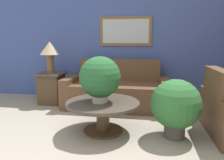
# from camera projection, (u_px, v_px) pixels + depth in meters

# --- Properties ---
(wall_back) EXTENTS (7.47, 0.09, 2.60)m
(wall_back) POSITION_uv_depth(u_px,v_px,m) (114.00, 39.00, 4.64)
(wall_back) COLOR #42569E
(wall_back) RESTS_ON ground_plane
(couch_main) EXTENTS (1.98, 0.90, 0.89)m
(couch_main) POSITION_uv_depth(u_px,v_px,m) (117.00, 92.00, 4.20)
(couch_main) COLOR brown
(couch_main) RESTS_ON ground_plane
(coffee_table) EXTENTS (1.01, 1.01, 0.43)m
(coffee_table) POSITION_uv_depth(u_px,v_px,m) (103.00, 110.00, 3.01)
(coffee_table) COLOR #4C3823
(coffee_table) RESTS_ON ground_plane
(side_table) EXTENTS (0.50, 0.50, 0.62)m
(side_table) POSITION_uv_depth(u_px,v_px,m) (52.00, 88.00, 4.42)
(side_table) COLOR #4C3823
(side_table) RESTS_ON ground_plane
(table_lamp) EXTENTS (0.38, 0.38, 0.62)m
(table_lamp) POSITION_uv_depth(u_px,v_px,m) (50.00, 51.00, 4.28)
(table_lamp) COLOR brown
(table_lamp) RESTS_ON side_table
(potted_plant_on_table) EXTENTS (0.56, 0.56, 0.62)m
(potted_plant_on_table) POSITION_uv_depth(u_px,v_px,m) (100.00, 78.00, 2.91)
(potted_plant_on_table) COLOR beige
(potted_plant_on_table) RESTS_ON coffee_table
(potted_plant_floor) EXTENTS (0.64, 0.64, 0.77)m
(potted_plant_floor) POSITION_uv_depth(u_px,v_px,m) (176.00, 105.00, 2.80)
(potted_plant_floor) COLOR #4C4742
(potted_plant_floor) RESTS_ON ground_plane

